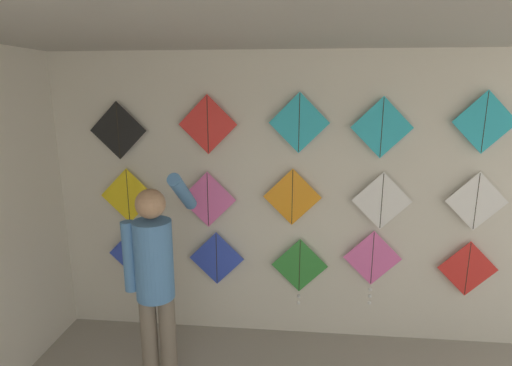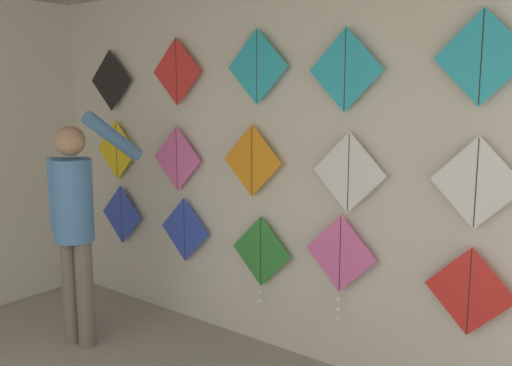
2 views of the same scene
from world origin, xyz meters
The scene contains 17 objects.
back_panel centered at (0.00, 3.84, 1.40)m, with size 5.51×0.06×2.80m, color beige.
shopkeeper centered at (-1.09, 2.90, 1.04)m, with size 0.46×0.67×1.84m.
kite_0 centered at (-1.61, 3.75, 0.82)m, with size 0.55×0.01×0.55m.
kite_1 centered at (-0.77, 3.75, 0.81)m, with size 0.55×0.01×0.55m.
kite_2 centered at (0.06, 3.75, 0.74)m, with size 0.55×0.04×0.69m.
kite_3 centered at (0.75, 3.75, 0.83)m, with size 0.55×0.04×0.76m.
kite_4 centered at (1.63, 3.75, 0.80)m, with size 0.55×0.01×0.55m.
kite_5 centered at (-1.64, 3.75, 1.43)m, with size 0.55×0.01×0.55m.
kite_6 centered at (-0.84, 3.75, 1.41)m, with size 0.55×0.01×0.55m.
kite_7 centered at (-0.03, 3.75, 1.46)m, with size 0.55×0.01×0.55m.
kite_8 centered at (0.80, 3.75, 1.44)m, with size 0.55×0.01×0.55m.
kite_9 centered at (1.63, 3.75, 1.46)m, with size 0.55×0.01×0.55m.
kite_10 centered at (-1.69, 3.75, 2.07)m, with size 0.55×0.01×0.55m.
kite_11 centered at (-0.82, 3.75, 2.13)m, with size 0.55×0.01×0.55m.
kite_12 centered at (0.02, 3.75, 2.16)m, with size 0.55×0.01×0.55m.
kite_13 centered at (0.75, 3.75, 2.12)m, with size 0.55×0.01×0.55m.
kite_14 centered at (1.62, 3.75, 2.17)m, with size 0.55×0.01×0.55m.
Camera 1 is at (-0.02, 0.10, 2.44)m, focal length 28.00 mm.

